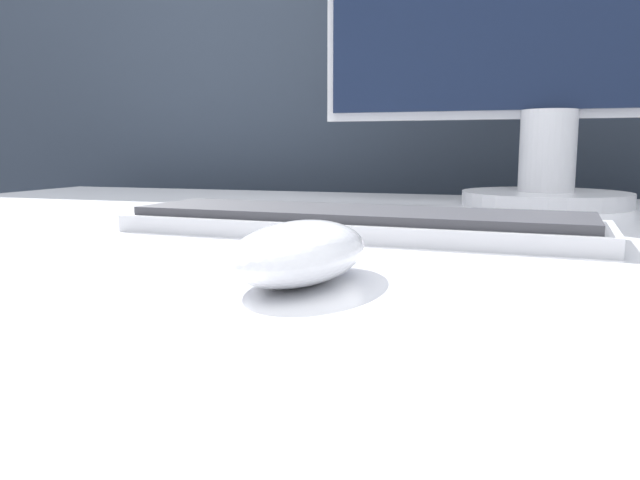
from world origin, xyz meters
TOP-DOWN VIEW (x-y plane):
  - partition_panel at (0.00, 0.72)m, footprint 5.00×0.03m
  - computer_mouse_near at (0.01, -0.16)m, footprint 0.08×0.13m
  - keyboard at (-0.01, 0.05)m, footprint 0.45×0.15m
  - monitor at (0.16, 0.42)m, footprint 0.64×0.23m

SIDE VIEW (x-z plane):
  - partition_panel at x=0.00m, z-range 0.00..1.30m
  - keyboard at x=-0.01m, z-range 0.73..0.75m
  - computer_mouse_near at x=0.01m, z-range 0.73..0.77m
  - monitor at x=0.16m, z-range 0.75..1.23m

